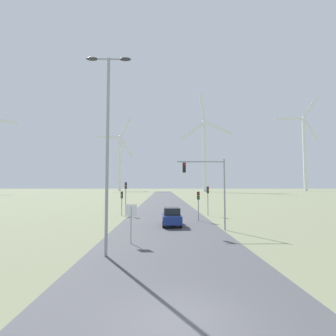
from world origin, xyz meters
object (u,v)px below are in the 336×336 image
object	(u,v)px
traffic_light_post_mid_left	(122,198)
wind_turbine_center	(205,148)
traffic_light_post_near_right	(208,194)
traffic_light_post_mid_right	(198,199)
streetlamp	(108,133)
traffic_light_post_near_left	(126,191)
traffic_light_mast_overhead	(209,180)
wind_turbine_left	(120,157)
stop_sign_near	(131,216)
car_approaching	(172,217)
wind_turbine_right	(304,147)

from	to	relation	value
traffic_light_post_mid_left	wind_turbine_center	bearing A→B (deg)	75.89
traffic_light_post_near_right	traffic_light_post_mid_right	bearing A→B (deg)	-110.74
traffic_light_post_mid_right	wind_turbine_center	world-z (taller)	wind_turbine_center
streetlamp	traffic_light_post_near_left	size ratio (longest dim) A/B	2.63
traffic_light_mast_overhead	wind_turbine_left	xyz separation A→B (m)	(-35.38, 166.02, 19.80)
traffic_light_post_mid_left	traffic_light_post_mid_right	bearing A→B (deg)	-30.41
traffic_light_mast_overhead	wind_turbine_center	world-z (taller)	wind_turbine_center
wind_turbine_center	traffic_light_post_mid_left	bearing A→B (deg)	-104.11
traffic_light_post_near_left	traffic_light_mast_overhead	world-z (taller)	traffic_light_mast_overhead
stop_sign_near	traffic_light_post_near_right	world-z (taller)	traffic_light_post_near_right
traffic_light_post_mid_left	traffic_light_post_mid_right	xyz separation A→B (m)	(9.59, -5.63, 0.09)
stop_sign_near	wind_turbine_left	xyz separation A→B (m)	(-28.97, 171.30, 22.47)
traffic_light_post_near_left	traffic_light_post_mid_left	world-z (taller)	traffic_light_post_near_left
traffic_light_post_mid_right	traffic_light_post_near_left	bearing A→B (deg)	146.37
traffic_light_post_near_left	car_approaching	distance (m)	11.51
traffic_light_post_mid_right	wind_turbine_right	bearing A→B (deg)	57.57
wind_turbine_right	traffic_light_post_mid_left	bearing A→B (deg)	-126.00
traffic_light_post_near_right	wind_turbine_left	size ratio (longest dim) A/B	0.07
traffic_light_post_near_left	wind_turbine_left	xyz separation A→B (m)	(-26.14, 153.84, 21.12)
traffic_light_post_near_right	traffic_light_mast_overhead	bearing A→B (deg)	-99.43
wind_turbine_left	stop_sign_near	bearing A→B (deg)	-80.40
wind_turbine_left	wind_turbine_right	bearing A→B (deg)	-4.29
streetlamp	stop_sign_near	size ratio (longest dim) A/B	4.33
wind_turbine_right	traffic_light_mast_overhead	bearing A→B (deg)	-121.37
car_approaching	wind_turbine_right	xyz separation A→B (m)	(98.54, 153.61, 30.10)
streetlamp	wind_turbine_left	xyz separation A→B (m)	(-27.92, 174.51, 17.23)
traffic_light_mast_overhead	traffic_light_post_mid_left	bearing A→B (deg)	129.60
car_approaching	wind_turbine_left	xyz separation A→B (m)	(-32.10, 163.41, 23.46)
streetlamp	wind_turbine_center	distance (m)	150.83
traffic_light_post_mid_right	wind_turbine_right	distance (m)	180.13
car_approaching	wind_turbine_center	bearing A→B (deg)	79.41
stop_sign_near	traffic_light_mast_overhead	world-z (taller)	traffic_light_mast_overhead
stop_sign_near	traffic_light_post_mid_right	xyz separation A→B (m)	(6.29, 11.38, 0.54)
traffic_light_post_near_right	traffic_light_post_mid_right	distance (m)	5.69
wind_turbine_center	car_approaching	bearing A→B (deg)	-100.59
wind_turbine_right	stop_sign_near	bearing A→B (deg)	-122.19
traffic_light_post_near_right	traffic_light_post_mid_left	xyz separation A→B (m)	(-11.60, 0.32, -0.48)
traffic_light_post_mid_left	traffic_light_mast_overhead	distance (m)	15.39
car_approaching	wind_turbine_right	distance (m)	184.96
traffic_light_post_near_right	wind_turbine_right	size ratio (longest dim) A/B	0.06
traffic_light_post_mid_right	wind_turbine_right	xyz separation A→B (m)	(95.37, 150.12, 28.57)
streetlamp	traffic_light_post_mid_left	world-z (taller)	streetlamp
traffic_light_post_near_right	traffic_light_mast_overhead	world-z (taller)	traffic_light_mast_overhead
streetlamp	car_approaching	bearing A→B (deg)	69.39
traffic_light_post_mid_right	wind_turbine_left	world-z (taller)	wind_turbine_left
wind_turbine_center	traffic_light_post_near_right	bearing A→B (deg)	-99.04
traffic_light_post_mid_left	wind_turbine_right	size ratio (longest dim) A/B	0.05
stop_sign_near	traffic_light_post_mid_left	size ratio (longest dim) A/B	0.85
traffic_light_post_mid_right	wind_turbine_center	size ratio (longest dim) A/B	0.05
wind_turbine_left	wind_turbine_center	xyz separation A→B (m)	(57.43, -27.94, 2.72)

